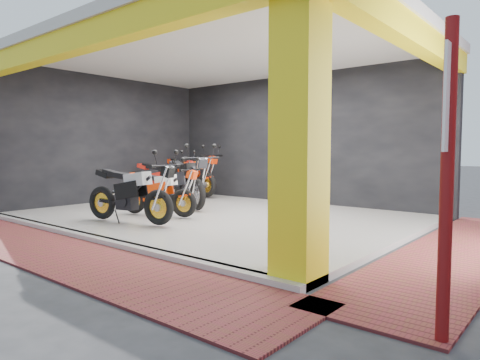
% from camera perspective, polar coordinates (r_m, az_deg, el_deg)
% --- Properties ---
extents(ground, '(80.00, 80.00, 0.00)m').
position_cam_1_polar(ground, '(8.04, -12.73, -6.84)').
color(ground, '#2D2D30').
rests_on(ground, ground).
extents(showroom_floor, '(8.00, 6.00, 0.10)m').
position_cam_1_polar(showroom_floor, '(9.37, -2.99, -4.90)').
color(showroom_floor, silver).
rests_on(showroom_floor, ground).
extents(showroom_ceiling, '(8.40, 6.40, 0.20)m').
position_cam_1_polar(showroom_ceiling, '(9.49, -3.08, 16.79)').
color(showroom_ceiling, beige).
rests_on(showroom_ceiling, corner_column).
extents(back_wall, '(8.20, 0.20, 3.50)m').
position_cam_1_polar(back_wall, '(11.73, 7.29, 5.20)').
color(back_wall, black).
rests_on(back_wall, ground).
extents(left_wall, '(0.20, 6.20, 3.50)m').
position_cam_1_polar(left_wall, '(12.40, -17.19, 4.98)').
color(left_wall, black).
rests_on(left_wall, ground).
extents(corner_column, '(0.50, 0.50, 3.50)m').
position_cam_1_polar(corner_column, '(4.79, 7.96, 6.97)').
color(corner_column, yellow).
rests_on(corner_column, ground).
extents(header_beam_front, '(8.40, 0.30, 0.40)m').
position_cam_1_polar(header_beam_front, '(7.55, -19.44, 17.59)').
color(header_beam_front, yellow).
rests_on(header_beam_front, corner_column).
extents(header_beam_right, '(0.30, 6.40, 0.40)m').
position_cam_1_polar(header_beam_right, '(7.41, 21.63, 17.80)').
color(header_beam_right, yellow).
rests_on(header_beam_right, corner_column).
extents(floor_kerb, '(8.00, 0.20, 0.10)m').
position_cam_1_polar(floor_kerb, '(7.46, -18.99, -7.42)').
color(floor_kerb, silver).
rests_on(floor_kerb, ground).
extents(paver_front, '(9.00, 1.40, 0.03)m').
position_cam_1_polar(paver_front, '(7.10, -24.41, -8.42)').
color(paver_front, maroon).
rests_on(paver_front, ground).
extents(paver_right, '(1.40, 7.00, 0.03)m').
position_cam_1_polar(paver_right, '(7.13, 27.13, -8.45)').
color(paver_right, maroon).
rests_on(paver_right, ground).
extents(signpost, '(0.10, 0.35, 2.48)m').
position_cam_1_polar(signpost, '(3.58, 25.92, 1.32)').
color(signpost, maroon).
rests_on(signpost, ground).
extents(moto_hero, '(2.09, 1.19, 1.20)m').
position_cam_1_polar(moto_hero, '(8.80, -7.52, -1.23)').
color(moto_hero, '#F43C0A').
rests_on(moto_hero, showroom_floor).
extents(moto_row_a, '(2.31, 1.21, 1.34)m').
position_cam_1_polar(moto_row_a, '(7.94, -10.85, -1.32)').
color(moto_row_a, black).
rests_on(moto_row_a, showroom_floor).
extents(moto_row_b, '(2.58, 1.73, 1.48)m').
position_cam_1_polar(moto_row_b, '(9.81, -5.70, 0.12)').
color(moto_row_b, black).
rests_on(moto_row_b, showroom_floor).
extents(moto_row_c, '(2.44, 0.90, 1.49)m').
position_cam_1_polar(moto_row_c, '(12.47, -4.49, 0.98)').
color(moto_row_c, red).
rests_on(moto_row_c, showroom_floor).
extents(moto_row_d, '(2.33, 1.30, 1.34)m').
position_cam_1_polar(moto_row_d, '(11.69, -7.63, 0.40)').
color(moto_row_d, red).
rests_on(moto_row_d, showroom_floor).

